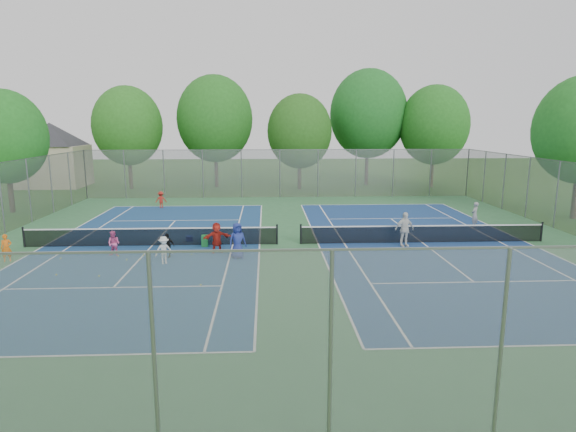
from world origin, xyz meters
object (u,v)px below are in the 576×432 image
at_px(net_left, 152,237).
at_px(ball_hopper, 205,241).
at_px(instructor, 475,215).
at_px(net_right, 422,234).
at_px(ball_crate, 189,239).

relative_size(net_left, ball_hopper, 21.47).
distance_m(net_left, instructor, 18.66).
xyz_separation_m(net_right, instructor, (4.31, 3.57, 0.32)).
relative_size(net_left, net_right, 1.00).
height_order(net_right, instructor, instructor).
height_order(net_right, ball_hopper, net_right).
bearing_deg(net_left, ball_crate, 27.48).
bearing_deg(net_right, instructor, 39.60).
xyz_separation_m(net_right, ball_crate, (-12.26, 0.91, -0.31)).
bearing_deg(net_right, ball_hopper, -178.58).
bearing_deg(ball_crate, net_right, -4.23).
xyz_separation_m(ball_crate, instructor, (16.57, 2.66, 0.63)).
bearing_deg(ball_hopper, ball_crate, 129.14).
bearing_deg(net_right, net_left, 180.00).
distance_m(net_left, ball_crate, 1.99).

